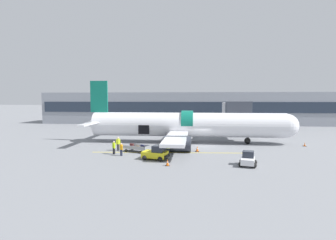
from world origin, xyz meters
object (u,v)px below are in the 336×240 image
baggage_tug_lead (248,160)px  airplane (185,125)px  ground_crew_supervisor (114,147)px  baggage_tug_mid (156,153)px  baggage_cart_loading (138,148)px  ground_crew_loader_a (118,144)px  ground_crew_loader_b (121,149)px  ground_crew_driver (168,148)px

baggage_tug_lead → airplane: bearing=117.7°
baggage_tug_lead → ground_crew_supervisor: size_ratio=1.52×
airplane → baggage_tug_mid: bearing=-103.1°
baggage_cart_loading → ground_crew_supervisor: bearing=-145.2°
airplane → ground_crew_loader_a: bearing=-139.4°
ground_crew_supervisor → baggage_tug_mid: bearing=-21.2°
airplane → ground_crew_loader_b: 12.91m
airplane → ground_crew_loader_b: bearing=-124.9°
baggage_tug_lead → ground_crew_loader_a: 17.07m
ground_crew_loader_b → ground_crew_driver: ground_crew_driver is taller
ground_crew_loader_a → ground_crew_loader_b: (1.32, -3.06, -0.13)m
baggage_tug_mid → ground_crew_driver: size_ratio=1.87×
baggage_tug_lead → ground_crew_loader_b: (-14.52, 3.28, 0.21)m
baggage_tug_mid → ground_crew_driver: bearing=65.9°
baggage_tug_mid → ground_crew_loader_b: (-4.53, 1.45, 0.12)m
ground_crew_loader_a → ground_crew_driver: size_ratio=1.08×
ground_crew_loader_b → ground_crew_driver: (5.67, 1.10, 0.06)m
baggage_tug_lead → baggage_tug_mid: 10.16m
airplane → ground_crew_loader_b: (-7.31, -10.46, -1.96)m
airplane → ground_crew_loader_a: size_ratio=18.54×
baggage_tug_lead → ground_crew_loader_b: 14.89m
baggage_tug_lead → ground_crew_loader_b: ground_crew_loader_b is taller
ground_crew_driver → ground_crew_supervisor: (-6.84, -0.35, -0.01)m
baggage_cart_loading → baggage_tug_mid: bearing=-52.8°
baggage_tug_lead → ground_crew_loader_a: size_ratio=1.39×
baggage_tug_mid → ground_crew_supervisor: (-5.70, 2.21, 0.17)m
ground_crew_driver → ground_crew_supervisor: size_ratio=1.01×
ground_crew_loader_a → baggage_tug_lead: bearing=-21.8°
baggage_cart_loading → ground_crew_driver: 4.48m
ground_crew_driver → baggage_tug_mid: bearing=-114.1°
airplane → baggage_tug_mid: airplane is taller
ground_crew_loader_b → airplane: bearing=55.1°
ground_crew_loader_b → baggage_cart_loading: bearing=60.6°
baggage_tug_lead → ground_crew_driver: bearing=153.7°
ground_crew_loader_a → ground_crew_loader_b: size_ratio=1.16×
baggage_tug_mid → ground_crew_supervisor: bearing=158.8°
ground_crew_loader_a → baggage_tug_mid: bearing=-37.7°
baggage_tug_mid → ground_crew_driver: ground_crew_driver is taller
airplane → ground_crew_loader_b: airplane is taller
airplane → baggage_cart_loading: size_ratio=7.98×
baggage_cart_loading → ground_crew_loader_b: bearing=-119.4°
ground_crew_loader_b → baggage_tug_lead: bearing=-12.7°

